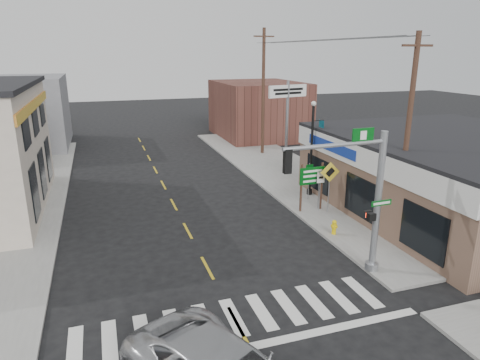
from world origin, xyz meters
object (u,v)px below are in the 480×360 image
object	(u,v)px
guide_sign	(312,180)
bare_tree	(372,152)
utility_pole_far	(263,91)
traffic_signal_pole	(364,189)
lamp_post	(313,141)
dance_center_sign	(287,104)
fire_hydrant	(334,226)
utility_pole_near	(407,136)

from	to	relation	value
guide_sign	bare_tree	size ratio (longest dim) A/B	0.59
guide_sign	utility_pole_far	xyz separation A→B (m)	(2.51, 13.88, 3.53)
traffic_signal_pole	bare_tree	size ratio (longest dim) A/B	1.30
lamp_post	dance_center_sign	world-z (taller)	dance_center_sign
fire_hydrant	bare_tree	bearing A→B (deg)	27.75
guide_sign	lamp_post	size ratio (longest dim) A/B	0.47
fire_hydrant	guide_sign	bearing A→B (deg)	82.26
lamp_post	guide_sign	bearing A→B (deg)	-116.75
lamp_post	dance_center_sign	xyz separation A→B (m)	(0.39, 4.61, 1.66)
bare_tree	utility_pole_near	xyz separation A→B (m)	(0.14, -2.30, 1.23)
utility_pole_near	utility_pole_far	world-z (taller)	utility_pole_far
dance_center_sign	utility_pole_far	size ratio (longest dim) A/B	0.64
bare_tree	utility_pole_near	bearing A→B (deg)	-86.64
traffic_signal_pole	dance_center_sign	size ratio (longest dim) A/B	0.89
lamp_post	traffic_signal_pole	bearing A→B (deg)	-106.33
guide_sign	utility_pole_near	xyz separation A→B (m)	(2.51, -4.08, 3.03)
fire_hydrant	utility_pole_far	world-z (taller)	utility_pole_far
guide_sign	fire_hydrant	distance (m)	3.55
traffic_signal_pole	utility_pole_far	world-z (taller)	utility_pole_far
lamp_post	bare_tree	distance (m)	4.44
fire_hydrant	utility_pole_near	world-z (taller)	utility_pole_near
fire_hydrant	bare_tree	size ratio (longest dim) A/B	0.16
traffic_signal_pole	guide_sign	xyz separation A→B (m)	(1.47, 6.81, -1.73)
lamp_post	dance_center_sign	bearing A→B (deg)	85.27
bare_tree	utility_pole_far	xyz separation A→B (m)	(0.14, 15.65, 1.74)
guide_sign	bare_tree	bearing A→B (deg)	-38.51
guide_sign	utility_pole_far	distance (m)	14.54
lamp_post	utility_pole_near	bearing A→B (deg)	-79.27
dance_center_sign	utility_pole_near	size ratio (longest dim) A/B	0.71
traffic_signal_pole	guide_sign	world-z (taller)	traffic_signal_pole
lamp_post	bare_tree	bearing A→B (deg)	-75.49
utility_pole_near	fire_hydrant	bearing A→B (deg)	162.20
lamp_post	dance_center_sign	distance (m)	4.91
traffic_signal_pole	fire_hydrant	xyz separation A→B (m)	(1.03, 3.55, -3.07)
guide_sign	fire_hydrant	xyz separation A→B (m)	(-0.44, -3.26, -1.34)
dance_center_sign	bare_tree	world-z (taller)	dance_center_sign
traffic_signal_pole	utility_pole_near	world-z (taller)	utility_pole_near
fire_hydrant	bare_tree	world-z (taller)	bare_tree
fire_hydrant	utility_pole_near	distance (m)	5.33
fire_hydrant	dance_center_sign	bearing A→B (deg)	78.52
traffic_signal_pole	fire_hydrant	distance (m)	4.80
dance_center_sign	utility_pole_near	bearing A→B (deg)	-98.66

